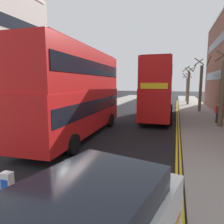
% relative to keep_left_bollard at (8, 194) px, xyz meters
% --- Properties ---
extents(sidewalk_right, '(4.00, 80.00, 0.14)m').
position_rel_keep_left_bollard_xyz_m(sidewalk_right, '(6.50, 12.37, -0.54)').
color(sidewalk_right, gray).
rests_on(sidewalk_right, ground).
extents(sidewalk_left, '(4.00, 80.00, 0.14)m').
position_rel_keep_left_bollard_xyz_m(sidewalk_left, '(-6.50, 12.37, -0.54)').
color(sidewalk_left, gray).
rests_on(sidewalk_left, ground).
extents(kerb_line_outer, '(0.10, 56.00, 0.01)m').
position_rel_keep_left_bollard_xyz_m(kerb_line_outer, '(4.40, 10.37, -0.60)').
color(kerb_line_outer, yellow).
rests_on(kerb_line_outer, ground).
extents(kerb_line_inner, '(0.10, 56.00, 0.01)m').
position_rel_keep_left_bollard_xyz_m(kerb_line_inner, '(4.24, 10.37, -0.60)').
color(kerb_line_inner, yellow).
rests_on(kerb_line_inner, ground).
extents(traffic_island, '(1.10, 2.20, 0.10)m').
position_rel_keep_left_bollard_xyz_m(traffic_island, '(0.00, 0.00, -0.56)').
color(traffic_island, gray).
rests_on(traffic_island, ground).
extents(keep_left_bollard, '(0.36, 0.28, 1.11)m').
position_rel_keep_left_bollard_xyz_m(keep_left_bollard, '(0.00, 0.00, 0.00)').
color(keep_left_bollard, silver).
rests_on(keep_left_bollard, traffic_island).
extents(double_decker_bus_away, '(3.11, 10.89, 5.64)m').
position_rel_keep_left_bollard_xyz_m(double_decker_bus_away, '(-2.00, 7.92, 2.42)').
color(double_decker_bus_away, red).
rests_on(double_decker_bus_away, ground).
extents(double_decker_bus_oncoming, '(2.96, 10.85, 5.64)m').
position_rel_keep_left_bollard_xyz_m(double_decker_bus_oncoming, '(2.37, 16.66, 2.42)').
color(double_decker_bus_oncoming, red).
rests_on(double_decker_bus_oncoming, ground).
extents(pedestrian_far, '(0.34, 0.22, 1.62)m').
position_rel_keep_left_bollard_xyz_m(pedestrian_far, '(7.47, 14.92, 0.38)').
color(pedestrian_far, '#2D2D38').
rests_on(pedestrian_far, sidewalk_right).
extents(street_tree_near, '(1.31, 1.41, 5.80)m').
position_rel_keep_left_bollard_xyz_m(street_tree_near, '(7.46, 13.55, 2.24)').
color(street_tree_near, '#6B6047').
rests_on(street_tree_near, sidewalk_right).
extents(street_tree_mid, '(1.73, 1.78, 6.43)m').
position_rel_keep_left_bollard_xyz_m(street_tree_mid, '(6.78, 22.14, 2.54)').
color(street_tree_mid, '#6B6047').
rests_on(street_tree_mid, sidewalk_right).
extents(street_tree_far, '(1.70, 1.74, 5.24)m').
position_rel_keep_left_bollard_xyz_m(street_tree_far, '(5.85, 36.22, 2.25)').
color(street_tree_far, '#6B6047').
rests_on(street_tree_far, sidewalk_right).
extents(street_tree_distant, '(1.98, 1.76, 6.21)m').
position_rel_keep_left_bollard_xyz_m(street_tree_distant, '(5.85, 30.19, 2.52)').
color(street_tree_distant, '#6B6047').
rests_on(street_tree_distant, sidewalk_right).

